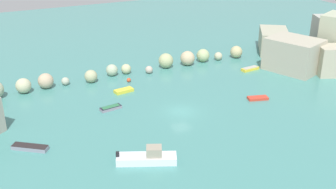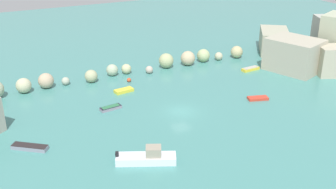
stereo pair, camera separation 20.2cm
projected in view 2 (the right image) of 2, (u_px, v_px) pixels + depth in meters
cove_water at (181, 112)px, 58.28m from camera, size 160.00×160.00×0.00m
cliff_headland_right at (320, 45)px, 76.67m from camera, size 25.45×22.89×9.26m
rock_breakwater at (126, 69)px, 71.16m from camera, size 46.38×3.65×2.72m
channel_buoy at (129, 80)px, 68.56m from camera, size 0.69×0.69×0.69m
moored_boat_0 at (250, 69)px, 73.75m from camera, size 3.50×1.43×0.56m
moored_boat_1 at (124, 91)px, 64.68m from camera, size 3.11×1.72×0.49m
moored_boat_2 at (258, 98)px, 62.08m from camera, size 3.27×2.11×0.38m
moored_boat_3 at (111, 108)px, 58.86m from camera, size 3.19×1.49×0.48m
moored_boat_4 at (147, 157)px, 46.10m from camera, size 6.87×4.46×1.95m
moored_boat_5 at (30, 147)px, 48.82m from camera, size 4.14×3.53×0.55m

